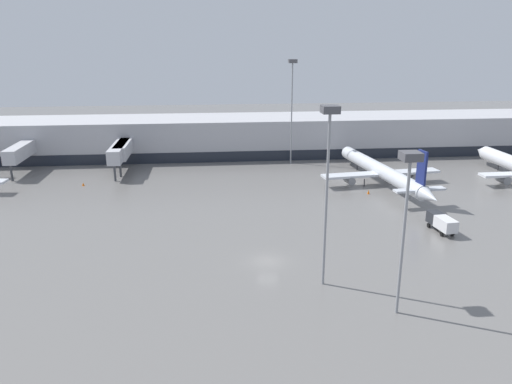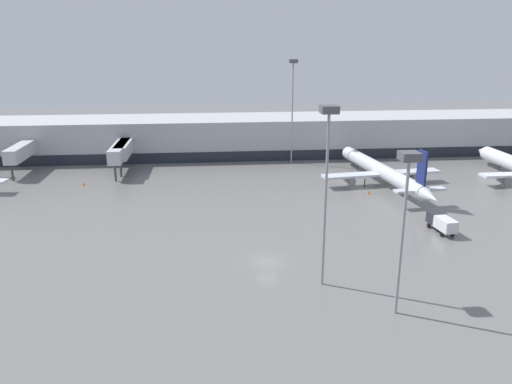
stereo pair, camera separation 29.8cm
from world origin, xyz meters
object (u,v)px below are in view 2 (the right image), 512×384
Objects in this scene: apron_light_mast_0 at (328,148)px; apron_light_mast_5 at (293,85)px; apron_light_mast_2 at (407,187)px; service_truck_1 at (442,222)px; traffic_cone_1 at (84,184)px; parked_jet_0 at (382,171)px; traffic_cone_2 at (369,192)px; traffic_cone_3 at (424,187)px.

apron_light_mast_5 reaches higher than apron_light_mast_0.
apron_light_mast_5 is at bearing 90.06° from apron_light_mast_2.
traffic_cone_1 is at bearing 56.73° from service_truck_1.
apron_light_mast_0 reaches higher than parked_jet_0.
traffic_cone_1 is 53.68m from traffic_cone_2.
apron_light_mast_0 is (36.51, -43.87, 15.48)m from traffic_cone_1.
parked_jet_0 is 50.90× the size of traffic_cone_2.
traffic_cone_2 reaches higher than traffic_cone_1.
service_truck_1 is 49.05m from apron_light_mast_5.
service_truck_1 is (0.37, -24.86, -1.15)m from parked_jet_0.
parked_jet_0 is at bearing -53.06° from apron_light_mast_5.
traffic_cone_2 is at bearing -11.34° from traffic_cone_1.
apron_light_mast_5 is at bearing 133.34° from traffic_cone_3.
apron_light_mast_5 is at bearing 84.10° from apron_light_mast_0.
apron_light_mast_2 reaches higher than traffic_cone_3.
apron_light_mast_5 is (42.52, 14.34, 17.12)m from traffic_cone_1.
apron_light_mast_5 is at bearing 29.85° from parked_jet_0.
service_truck_1 reaches higher than traffic_cone_1.
traffic_cone_3 is at bearing -23.19° from service_truck_1.
service_truck_1 is at bearing 55.20° from apron_light_mast_2.
apron_light_mast_0 reaches higher than apron_light_mast_2.
traffic_cone_3 is 0.03× the size of apron_light_mast_0.
traffic_cone_1 is 1.00× the size of traffic_cone_3.
apron_light_mast_0 reaches higher than service_truck_1.
traffic_cone_2 is at bearing 136.35° from parked_jet_0.
traffic_cone_2 is 40.10m from apron_light_mast_0.
apron_light_mast_0 is at bearing 118.51° from service_truck_1.
traffic_cone_3 is at bearing -46.66° from apron_light_mast_5.
apron_light_mast_2 is (-21.33, -42.45, 13.09)m from traffic_cone_3.
apron_light_mast_0 is (-20.40, -39.08, 13.12)m from parked_jet_0.
traffic_cone_3 reaches higher than traffic_cone_1.
parked_jet_0 is 57.16m from traffic_cone_1.
parked_jet_0 is 2.30× the size of apron_light_mast_2.
service_truck_1 is 28.94m from apron_light_mast_0.
apron_light_mast_0 reaches higher than traffic_cone_1.
traffic_cone_3 is 0.04× the size of apron_light_mast_2.
traffic_cone_2 is at bearing -67.90° from apron_light_mast_5.
apron_light_mast_5 reaches higher than parked_jet_0.
service_truck_1 is at bearing 173.76° from parked_jet_0.
apron_light_mast_0 is at bearing 145.35° from parked_jet_0.
traffic_cone_2 is (-4.27, -5.76, -2.29)m from parked_jet_0.
parked_jet_0 is 24.88m from service_truck_1.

